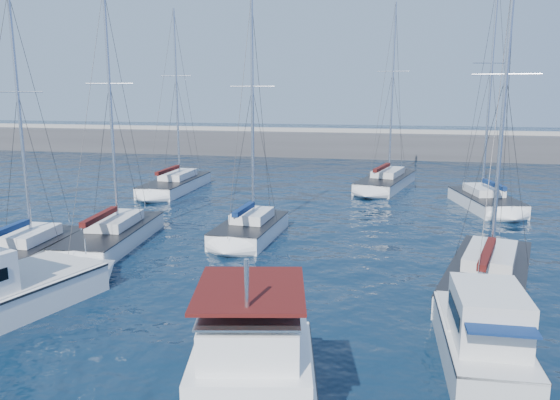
% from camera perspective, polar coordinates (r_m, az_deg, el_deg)
% --- Properties ---
extents(ground, '(220.00, 220.00, 0.00)m').
position_cam_1_polar(ground, '(20.21, -7.26, -13.70)').
color(ground, black).
rests_on(ground, ground).
extents(breakwater, '(160.00, 6.00, 4.45)m').
position_cam_1_polar(breakwater, '(69.94, 6.23, 5.47)').
color(breakwater, '#424244').
rests_on(breakwater, ground).
extents(motor_yacht_stbd_inner, '(4.60, 8.22, 4.69)m').
position_cam_1_polar(motor_yacht_stbd_inner, '(14.37, -2.79, -19.83)').
color(motor_yacht_stbd_inner, white).
rests_on(motor_yacht_stbd_inner, ground).
extents(motor_yacht_stbd_outer, '(2.49, 6.18, 3.20)m').
position_cam_1_polar(motor_yacht_stbd_outer, '(18.57, 20.41, -13.57)').
color(motor_yacht_stbd_outer, silver).
rests_on(motor_yacht_stbd_outer, ground).
extents(sailboat_mid_a, '(3.35, 7.45, 13.40)m').
position_cam_1_polar(sailboat_mid_a, '(30.47, -25.16, -4.88)').
color(sailboat_mid_a, white).
rests_on(sailboat_mid_a, ground).
extents(sailboat_mid_b, '(3.68, 8.77, 14.08)m').
position_cam_1_polar(sailboat_mid_b, '(31.86, -17.10, -3.57)').
color(sailboat_mid_b, silver).
rests_on(sailboat_mid_b, ground).
extents(sailboat_mid_c, '(3.43, 6.76, 13.82)m').
position_cam_1_polar(sailboat_mid_c, '(31.82, -3.12, -3.03)').
color(sailboat_mid_c, white).
rests_on(sailboat_mid_c, ground).
extents(sailboat_mid_d, '(5.49, 10.03, 14.67)m').
position_cam_1_polar(sailboat_mid_d, '(26.00, 20.93, -7.30)').
color(sailboat_mid_d, silver).
rests_on(sailboat_mid_d, ground).
extents(sailboat_back_a, '(3.29, 9.34, 15.24)m').
position_cam_1_polar(sailboat_back_a, '(47.22, -10.83, 1.64)').
color(sailboat_back_a, white).
rests_on(sailboat_back_a, ground).
extents(sailboat_back_b, '(5.43, 10.11, 15.92)m').
position_cam_1_polar(sailboat_back_b, '(48.62, 11.01, 1.93)').
color(sailboat_back_b, silver).
rests_on(sailboat_back_b, ground).
extents(sailboat_back_c, '(4.66, 7.93, 16.51)m').
position_cam_1_polar(sailboat_back_c, '(42.24, 20.67, -0.05)').
color(sailboat_back_c, white).
rests_on(sailboat_back_c, ground).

